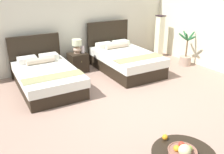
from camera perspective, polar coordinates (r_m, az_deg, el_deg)
name	(u,v)px	position (r m, az deg, el deg)	size (l,w,h in m)	color
ground_plane	(134,110)	(5.04, 5.06, -7.72)	(10.40, 10.00, 0.02)	gray
wall_back	(69,23)	(7.29, -10.01, 12.19)	(10.40, 0.12, 2.56)	beige
bed_near_window	(46,77)	(6.10, -14.93, 0.08)	(1.39, 2.14, 1.10)	black
bed_near_corner	(125,60)	(7.01, 2.95, 3.97)	(1.43, 2.19, 1.26)	black
nightstand	(78,62)	(7.02, -7.86, 3.38)	(0.48, 0.47, 0.53)	black
table_lamp	(77,45)	(6.90, -8.13, 7.23)	(0.26, 0.26, 0.39)	tan
vase	(83,49)	(6.93, -6.77, 6.36)	(0.09, 0.09, 0.20)	silver
fruit_bowl	(183,151)	(3.34, 16.09, -16.18)	(0.37, 0.37, 0.20)	brown
loose_orange	(165,137)	(3.57, 12.16, -13.44)	(0.08, 0.08, 0.08)	orange
floor_lamp_corner	(159,36)	(8.40, 10.90, 9.22)	(0.25, 0.25, 1.36)	black
potted_palm	(186,56)	(7.78, 16.67, 4.57)	(0.61, 0.53, 1.05)	tan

